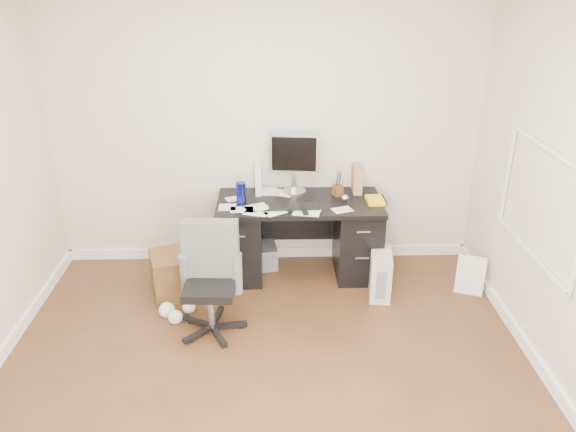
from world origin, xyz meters
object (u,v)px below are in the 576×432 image
at_px(keyboard, 294,206).
at_px(office_chair, 209,282).
at_px(lcd_monitor, 294,163).
at_px(wicker_basket, 175,274).
at_px(desk, 299,235).
at_px(pc_tower, 380,273).

distance_m(keyboard, office_chair, 1.07).
bearing_deg(lcd_monitor, keyboard, -86.16).
xyz_separation_m(office_chair, wicker_basket, (-0.37, 0.57, -0.25)).
relative_size(desk, office_chair, 1.65).
relative_size(lcd_monitor, pc_tower, 1.44).
bearing_deg(lcd_monitor, wicker_basket, -146.39).
bearing_deg(pc_tower, office_chair, -152.08).
distance_m(keyboard, wicker_basket, 1.22).
bearing_deg(wicker_basket, keyboard, 10.45).
xyz_separation_m(desk, office_chair, (-0.75, -0.92, 0.06)).
relative_size(keyboard, office_chair, 0.49).
xyz_separation_m(desk, lcd_monitor, (-0.04, 0.21, 0.64)).
bearing_deg(wicker_basket, lcd_monitor, 27.48).
xyz_separation_m(desk, pc_tower, (0.71, -0.39, -0.20)).
bearing_deg(office_chair, pc_tower, 22.41).
relative_size(office_chair, wicker_basket, 2.27).
relative_size(pc_tower, wicker_basket, 1.01).
xyz_separation_m(desk, wicker_basket, (-1.12, -0.35, -0.20)).
xyz_separation_m(lcd_monitor, keyboard, (-0.01, -0.36, -0.28)).
xyz_separation_m(keyboard, office_chair, (-0.69, -0.76, -0.31)).
distance_m(lcd_monitor, keyboard, 0.46).
bearing_deg(office_chair, keyboard, 50.41).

